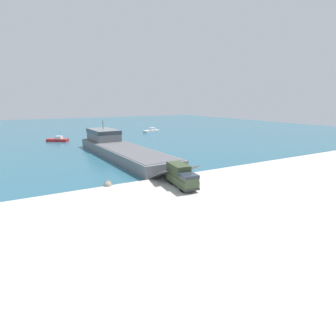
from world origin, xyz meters
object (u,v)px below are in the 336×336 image
object	(u,v)px
moored_boat_a	(107,132)
moored_boat_b	(152,131)
mooring_bollard	(185,172)
military_truck	(181,176)
landing_craft	(118,147)
moored_boat_c	(58,140)
soldier_on_ramp	(194,177)

from	to	relation	value
moored_boat_a	moored_boat_b	world-z (taller)	moored_boat_a
moored_boat_b	mooring_bollard	world-z (taller)	moored_boat_b
military_truck	moored_boat_a	world-z (taller)	military_truck
military_truck	landing_craft	bearing A→B (deg)	-172.79
landing_craft	moored_boat_c	world-z (taller)	landing_craft
military_truck	moored_boat_a	size ratio (longest dim) A/B	1.01
moored_boat_a	moored_boat_c	world-z (taller)	moored_boat_a
landing_craft	military_truck	xyz separation A→B (m)	(0.31, -29.19, -0.18)
mooring_bollard	moored_boat_c	bearing A→B (deg)	105.38
landing_craft	mooring_bollard	xyz separation A→B (m)	(4.44, -23.95, -1.37)
moored_boat_a	moored_boat_c	xyz separation A→B (m)	(-19.67, -11.99, -0.13)
landing_craft	moored_boat_b	xyz separation A→B (m)	(27.59, 38.55, -1.18)
moored_boat_a	moored_boat_c	distance (m)	23.04
landing_craft	soldier_on_ramp	size ratio (longest dim) A/B	26.56
moored_boat_c	mooring_bollard	world-z (taller)	moored_boat_c
soldier_on_ramp	landing_craft	bearing A→B (deg)	-88.30
landing_craft	moored_boat_a	distance (m)	43.08
moored_boat_b	soldier_on_ramp	bearing A→B (deg)	146.97
moored_boat_c	mooring_bollard	size ratio (longest dim) A/B	7.60
mooring_bollard	moored_boat_a	bearing A→B (deg)	85.83
landing_craft	soldier_on_ramp	xyz separation A→B (m)	(3.00, -28.70, -0.90)
landing_craft	moored_boat_b	bearing A→B (deg)	51.10
moored_boat_b	moored_boat_c	xyz separation A→B (m)	(-38.01, -8.48, -0.08)
moored_boat_a	soldier_on_ramp	bearing A→B (deg)	37.70
moored_boat_a	moored_boat_b	distance (m)	18.67
landing_craft	moored_boat_c	distance (m)	31.85
military_truck	mooring_bollard	xyz separation A→B (m)	(4.12, 5.24, -1.19)
soldier_on_ramp	moored_boat_b	bearing A→B (deg)	-114.34
military_truck	moored_boat_a	bearing A→B (deg)	179.45
landing_craft	moored_boat_c	bearing A→B (deg)	105.80
moored_boat_c	landing_craft	bearing A→B (deg)	-127.26
soldier_on_ramp	moored_boat_c	distance (m)	60.29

